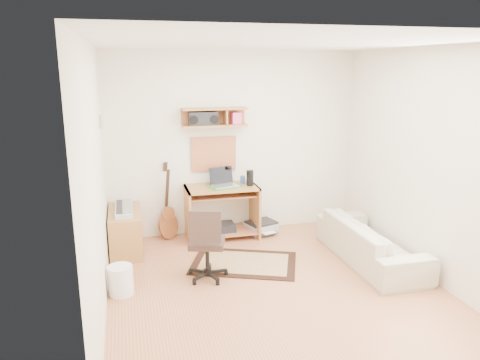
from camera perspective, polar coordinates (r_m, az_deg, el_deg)
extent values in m
cube|color=#B9754D|center=(5.21, 4.57, -13.46)|extent=(3.60, 4.00, 0.01)
cube|color=white|center=(4.63, 5.22, 16.57)|extent=(3.60, 4.00, 0.01)
cube|color=silver|center=(6.64, -0.78, 4.53)|extent=(3.60, 0.01, 2.60)
cube|color=silver|center=(4.51, -17.37, -0.68)|extent=(0.01, 4.00, 2.60)
cube|color=silver|center=(5.60, 22.64, 1.65)|extent=(0.01, 4.00, 2.60)
cube|color=#AF793D|center=(6.40, -3.15, 7.76)|extent=(0.90, 0.25, 0.26)
cube|color=#A97654|center=(6.58, -3.27, 3.26)|extent=(0.64, 0.03, 0.49)
cube|color=#4C8CBF|center=(5.91, -16.83, 6.87)|extent=(0.02, 0.20, 0.15)
cylinder|color=black|center=(6.45, 1.23, 0.26)|extent=(0.10, 0.10, 0.22)
cylinder|color=#33509A|center=(6.59, 0.36, 0.05)|extent=(0.08, 0.08, 0.11)
cube|color=black|center=(6.36, -4.60, 7.53)|extent=(0.38, 0.18, 0.20)
cube|color=#C3B483|center=(5.82, 0.49, -10.20)|extent=(1.49, 1.26, 0.02)
cube|color=#AF793D|center=(6.28, -13.98, -6.13)|extent=(0.40, 0.90, 0.55)
cube|color=#B2B5BA|center=(6.19, -14.15, -3.47)|extent=(0.22, 0.70, 0.06)
cylinder|color=white|center=(5.20, -14.53, -11.89)|extent=(0.29, 0.29, 0.32)
cube|color=#A5A8AA|center=(6.82, 2.64, -5.79)|extent=(0.50, 0.44, 0.16)
imported|color=#B9B093|center=(5.99, 15.86, -6.54)|extent=(0.52, 1.76, 0.69)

